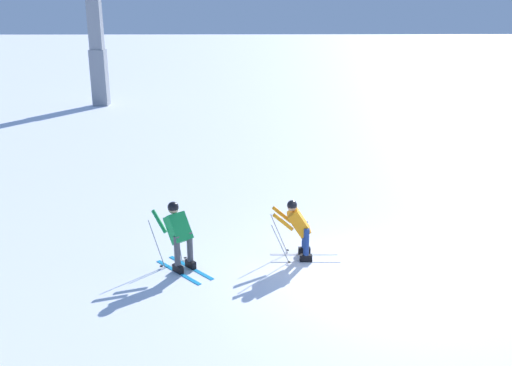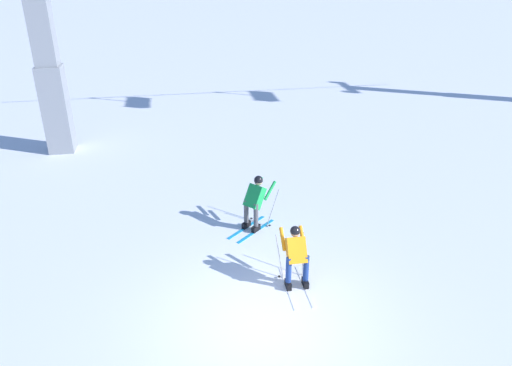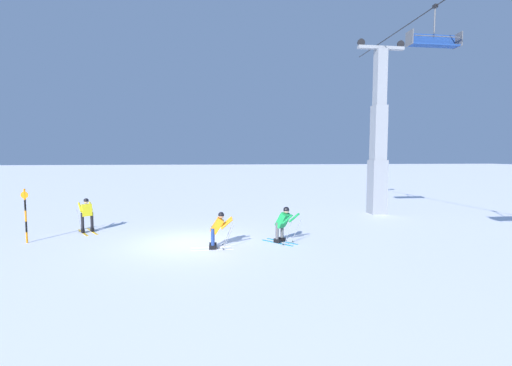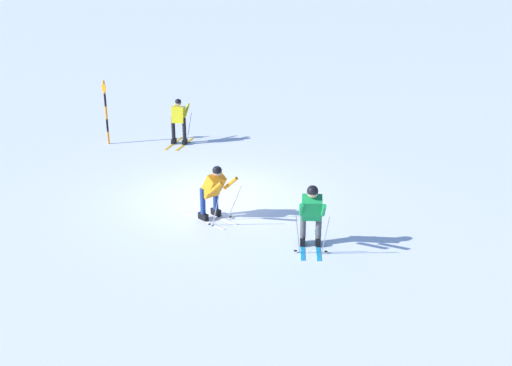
% 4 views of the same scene
% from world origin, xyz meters
% --- Properties ---
extents(ground_plane, '(260.00, 260.00, 0.00)m').
position_xyz_m(ground_plane, '(0.00, 0.00, 0.00)').
color(ground_plane, white).
extents(skier_carving_main, '(0.71, 1.59, 1.52)m').
position_xyz_m(skier_carving_main, '(1.00, 1.18, 0.79)').
color(skier_carving_main, white).
rests_on(skier_carving_main, ground_plane).
extents(lift_tower_far, '(0.88, 2.76, 10.35)m').
position_xyz_m(lift_tower_far, '(22.81, 10.98, 4.25)').
color(lift_tower_far, gray).
rests_on(lift_tower_far, ground_plane).
extents(skier_distant_downhill, '(1.57, 1.48, 1.63)m').
position_xyz_m(skier_distant_downhill, '(0.56, 3.83, 0.87)').
color(skier_distant_downhill, '#198CCC').
rests_on(skier_distant_downhill, ground_plane).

